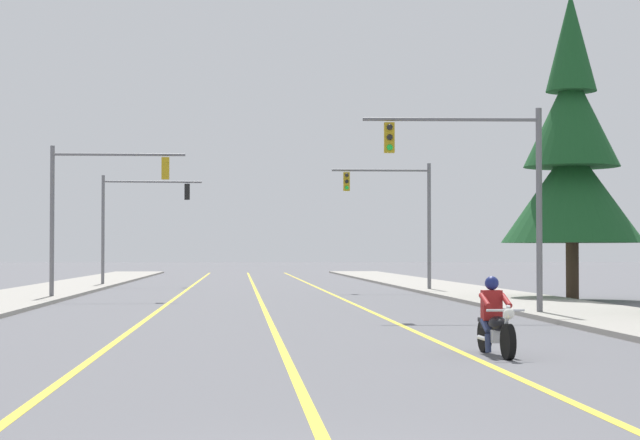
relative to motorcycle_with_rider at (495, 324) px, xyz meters
The scene contains 11 objects.
lane_stripe_center 33.68m from the motorcycle_with_rider, 96.57° to the left, with size 0.16×100.00×0.01m, color yellow.
lane_stripe_left 34.25m from the motorcycle_with_rider, 102.34° to the left, with size 0.16×100.00×0.01m, color yellow.
lane_stripe_right 33.47m from the motorcycle_with_rider, 90.83° to the left, with size 0.16×100.00×0.01m, color yellow.
sidewalk_kerb_right 29.05m from the motorcycle_with_rider, 78.42° to the left, with size 4.40×110.00×0.14m, color #9E998E.
sidewalk_kerb_left 31.58m from the motorcycle_with_rider, 115.68° to the left, with size 4.40×110.00×0.14m, color #9E998E.
motorcycle_with_rider is the anchor object (origin of this frame).
traffic_signal_near_right 13.27m from the motorcycle_with_rider, 77.97° to the left, with size 5.34×0.39×6.20m.
traffic_signal_near_left 27.90m from the motorcycle_with_rider, 112.61° to the left, with size 5.43×0.37×6.20m.
traffic_signal_mid_right 33.81m from the motorcycle_with_rider, 84.69° to the left, with size 4.80×0.37×6.20m.
traffic_signal_mid_left 44.67m from the motorcycle_with_rider, 103.83° to the left, with size 5.57×0.52×6.20m.
conifer_tree_right_verge_far 25.21m from the motorcycle_with_rider, 70.04° to the left, with size 5.57×5.57×12.27m.
Camera 1 is at (-0.79, -9.03, 1.91)m, focal length 63.53 mm.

